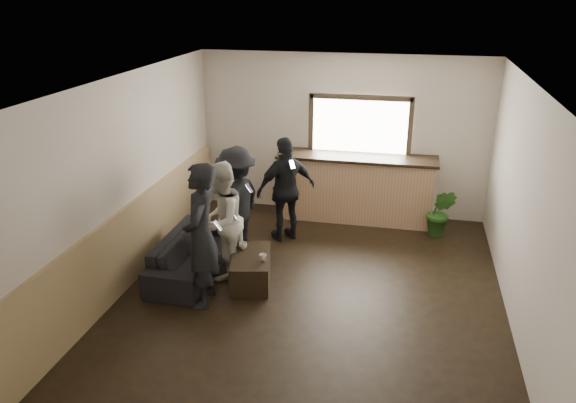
% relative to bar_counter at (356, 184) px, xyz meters
% --- Properties ---
extents(ground, '(5.00, 6.00, 0.01)m').
position_rel_bar_counter_xyz_m(ground, '(-0.30, -2.70, -0.64)').
color(ground, black).
extents(room_shell, '(5.01, 6.01, 2.80)m').
position_rel_bar_counter_xyz_m(room_shell, '(-1.04, -2.70, 0.83)').
color(room_shell, silver).
rests_on(room_shell, ground).
extents(bar_counter, '(2.70, 0.68, 2.13)m').
position_rel_bar_counter_xyz_m(bar_counter, '(0.00, 0.00, 0.00)').
color(bar_counter, tan).
rests_on(bar_counter, ground).
extents(sofa, '(0.75, 1.91, 0.56)m').
position_rel_bar_counter_xyz_m(sofa, '(-2.05, -2.44, -0.36)').
color(sofa, black).
rests_on(sofa, ground).
extents(coffee_table, '(0.69, 1.00, 0.41)m').
position_rel_bar_counter_xyz_m(coffee_table, '(-1.15, -2.57, -0.44)').
color(coffee_table, black).
rests_on(coffee_table, ground).
extents(cup_a, '(0.16, 0.16, 0.09)m').
position_rel_bar_counter_xyz_m(cup_a, '(-1.32, -2.39, -0.19)').
color(cup_a, silver).
rests_on(cup_a, coffee_table).
extents(cup_b, '(0.12, 0.12, 0.09)m').
position_rel_bar_counter_xyz_m(cup_b, '(-0.95, -2.68, -0.19)').
color(cup_b, silver).
rests_on(cup_b, coffee_table).
extents(potted_plant, '(0.52, 0.46, 0.82)m').
position_rel_bar_counter_xyz_m(potted_plant, '(1.43, -0.44, -0.23)').
color(potted_plant, '#2D6623').
rests_on(potted_plant, ground).
extents(person_a, '(0.54, 0.74, 1.88)m').
position_rel_bar_counter_xyz_m(person_a, '(-1.60, -3.21, 0.30)').
color(person_a, black).
rests_on(person_a, ground).
extents(person_b, '(0.70, 0.86, 1.67)m').
position_rel_bar_counter_xyz_m(person_b, '(-1.60, -2.47, 0.19)').
color(person_b, beige).
rests_on(person_b, ground).
extents(person_c, '(0.83, 1.18, 1.68)m').
position_rel_bar_counter_xyz_m(person_c, '(-1.60, -1.74, 0.20)').
color(person_c, black).
rests_on(person_c, ground).
extents(person_d, '(1.03, 0.93, 1.68)m').
position_rel_bar_counter_xyz_m(person_d, '(-1.00, -1.07, 0.20)').
color(person_d, black).
rests_on(person_d, ground).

